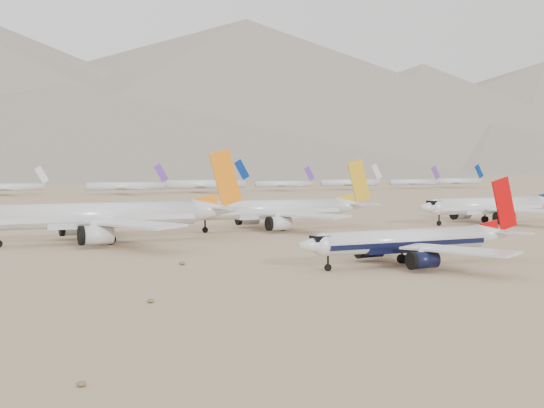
{
  "coord_description": "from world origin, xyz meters",
  "views": [
    {
      "loc": [
        -68.37,
        -97.57,
        15.7
      ],
      "look_at": [
        3.22,
        52.21,
        7.0
      ],
      "focal_mm": 50.0,
      "sensor_mm": 36.0,
      "label": 1
    }
  ],
  "objects": [
    {
      "name": "ground",
      "position": [
        0.0,
        0.0,
        0.0
      ],
      "size": [
        7000.0,
        7000.0,
        0.0
      ],
      "primitive_type": "plane",
      "color": "#957657",
      "rests_on": "ground"
    },
    {
      "name": "main_airliner",
      "position": [
        2.27,
        -1.17,
        3.78
      ],
      "size": [
        38.94,
        38.03,
        13.74
      ],
      "color": "silver",
      "rests_on": "ground"
    },
    {
      "name": "foothills",
      "position": [
        526.68,
        1100.0,
        67.15
      ],
      "size": [
        4637.5,
        1395.0,
        155.0
      ],
      "color": "slate",
      "rests_on": "ground"
    },
    {
      "name": "row2_navy_widebody",
      "position": [
        71.95,
        58.45,
        4.6
      ],
      "size": [
        46.33,
        45.3,
        16.48
      ],
      "color": "silver",
      "rests_on": "ground"
    },
    {
      "name": "distant_storage_row",
      "position": [
        15.92,
        301.51,
        4.48
      ],
      "size": [
        552.27,
        56.79,
        16.34
      ],
      "color": "silver",
      "rests_on": "ground"
    },
    {
      "name": "row2_gold_tail",
      "position": [
        11.53,
        65.69,
        4.8
      ],
      "size": [
        48.17,
        47.11,
        17.15
      ],
      "color": "silver",
      "rests_on": "ground"
    },
    {
      "name": "row2_orange_tail",
      "position": [
        -32.54,
        53.13,
        5.38
      ],
      "size": [
        53.71,
        52.54,
        19.16
      ],
      "color": "silver",
      "rests_on": "ground"
    }
  ]
}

